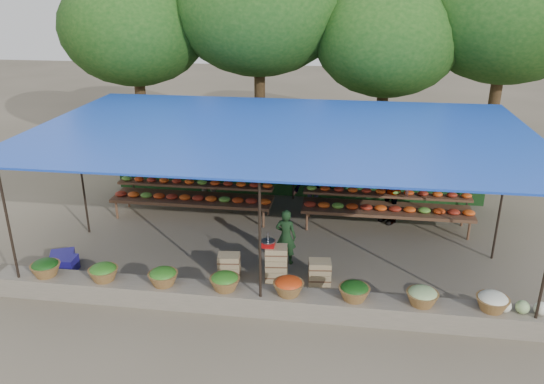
# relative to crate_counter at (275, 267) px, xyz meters

# --- Properties ---
(ground) EXTENTS (60.00, 60.00, 0.00)m
(ground) POSITION_rel_crate_counter_xyz_m (-0.09, 1.62, -0.31)
(ground) COLOR brown
(ground) RESTS_ON ground
(stone_curb) EXTENTS (10.60, 0.55, 0.40)m
(stone_curb) POSITION_rel_crate_counter_xyz_m (-0.09, -1.13, -0.11)
(stone_curb) COLOR #656151
(stone_curb) RESTS_ON ground
(stall_canopy) EXTENTS (10.80, 6.60, 2.82)m
(stall_canopy) POSITION_rel_crate_counter_xyz_m (-0.09, 1.67, 2.37)
(stall_canopy) COLOR black
(stall_canopy) RESTS_ON ground
(produce_baskets) EXTENTS (8.98, 0.58, 0.34)m
(produce_baskets) POSITION_rel_crate_counter_xyz_m (-0.19, -1.13, 0.25)
(produce_baskets) COLOR brown
(produce_baskets) RESTS_ON stone_curb
(netting_backdrop) EXTENTS (10.60, 0.06, 2.50)m
(netting_backdrop) POSITION_rel_crate_counter_xyz_m (-0.09, 4.77, 0.94)
(netting_backdrop) COLOR #1F4719
(netting_backdrop) RESTS_ON ground
(tree_row) EXTENTS (16.51, 5.50, 7.12)m
(tree_row) POSITION_rel_crate_counter_xyz_m (0.41, 7.70, 4.39)
(tree_row) COLOR #362613
(tree_row) RESTS_ON ground
(fruit_table_left) EXTENTS (4.21, 0.95, 0.93)m
(fruit_table_left) POSITION_rel_crate_counter_xyz_m (-2.58, 2.97, 0.30)
(fruit_table_left) COLOR #533921
(fruit_table_left) RESTS_ON ground
(fruit_table_right) EXTENTS (4.21, 0.95, 0.93)m
(fruit_table_right) POSITION_rel_crate_counter_xyz_m (2.42, 2.97, 0.30)
(fruit_table_right) COLOR #533921
(fruit_table_right) RESTS_ON ground
(crate_counter) EXTENTS (2.38, 0.39, 0.77)m
(crate_counter) POSITION_rel_crate_counter_xyz_m (0.00, 0.00, 0.00)
(crate_counter) COLOR #A17F5C
(crate_counter) RESTS_ON ground
(weighing_scale) EXTENTS (0.29, 0.29, 0.31)m
(weighing_scale) POSITION_rel_crate_counter_xyz_m (-0.14, 0.00, 0.53)
(weighing_scale) COLOR #AE0D0F
(weighing_scale) RESTS_ON crate_counter
(vendor_seated) EXTENTS (0.51, 0.38, 1.27)m
(vendor_seated) POSITION_rel_crate_counter_xyz_m (0.13, 0.77, 0.32)
(vendor_seated) COLOR #183519
(vendor_seated) RESTS_ON ground
(customer_left) EXTENTS (0.82, 0.64, 1.66)m
(customer_left) POSITION_rel_crate_counter_xyz_m (-2.30, 3.61, 0.52)
(customer_left) COLOR slate
(customer_left) RESTS_ON ground
(customer_mid) EXTENTS (1.14, 0.76, 1.64)m
(customer_mid) POSITION_rel_crate_counter_xyz_m (0.53, 3.63, 0.51)
(customer_mid) COLOR slate
(customer_mid) RESTS_ON ground
(customer_right) EXTENTS (1.09, 1.09, 1.86)m
(customer_right) POSITION_rel_crate_counter_xyz_m (2.52, 3.34, 0.62)
(customer_right) COLOR slate
(customer_right) RESTS_ON ground
(blue_crate_front) EXTENTS (0.58, 0.44, 0.33)m
(blue_crate_front) POSITION_rel_crate_counter_xyz_m (-4.54, -0.29, -0.14)
(blue_crate_front) COLOR navy
(blue_crate_front) RESTS_ON ground
(blue_crate_back) EXTENTS (0.59, 0.52, 0.29)m
(blue_crate_back) POSITION_rel_crate_counter_xyz_m (-4.72, 0.03, -0.16)
(blue_crate_back) COLOR navy
(blue_crate_back) RESTS_ON ground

